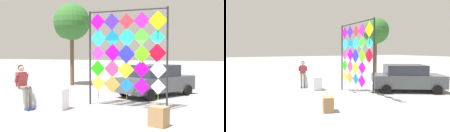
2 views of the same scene
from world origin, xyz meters
TOP-DOWN VIEW (x-y plane):
  - ground at (0.00, 0.00)m, footprint 120.00×120.00m
  - plaza_ledge_left at (-4.04, -0.48)m, footprint 3.82×0.51m
  - kite_display_rack at (-0.29, 0.80)m, footprint 3.12×0.18m
  - seated_vendor at (-3.63, -0.89)m, footprint 0.76×0.58m
  - parked_car at (0.13, 3.87)m, footprint 3.29×4.09m
  - cardboard_box_large at (1.43, -1.48)m, footprint 0.58×0.51m
  - tree_far_right at (-5.87, 6.41)m, footprint 2.50×2.34m

SIDE VIEW (x-z plane):
  - ground at x=0.00m, z-range 0.00..0.00m
  - cardboard_box_large at x=1.43m, z-range 0.00..0.56m
  - plaza_ledge_left at x=-4.04m, z-range 0.00..0.75m
  - parked_car at x=0.13m, z-range 0.01..1.48m
  - seated_vendor at x=-3.63m, z-range 0.15..1.75m
  - kite_display_rack at x=-0.29m, z-range 0.29..3.94m
  - tree_far_right at x=-5.87m, z-range 1.32..6.40m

